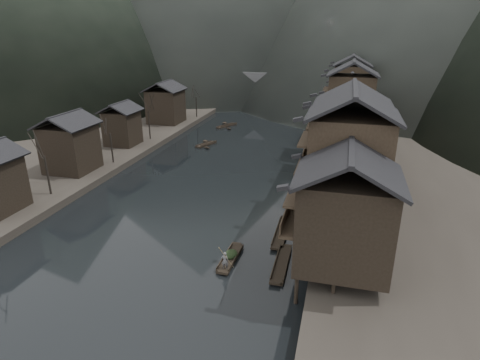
% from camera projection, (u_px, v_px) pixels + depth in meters
% --- Properties ---
extents(water, '(300.00, 300.00, 0.00)m').
position_uv_depth(water, '(179.00, 223.00, 44.19)').
color(water, black).
rests_on(water, ground).
extents(right_bank, '(40.00, 200.00, 1.80)m').
position_uv_depth(right_bank, '(448.00, 142.00, 71.66)').
color(right_bank, '#2D2823').
rests_on(right_bank, ground).
extents(left_bank, '(40.00, 200.00, 1.20)m').
position_uv_depth(left_bank, '(103.00, 122.00, 88.41)').
color(left_bank, '#2D2823').
rests_on(left_bank, ground).
extents(stilt_houses, '(9.00, 67.60, 15.61)m').
position_uv_depth(stilt_houses, '(350.00, 116.00, 54.41)').
color(stilt_houses, black).
rests_on(stilt_houses, ground).
extents(left_houses, '(8.10, 53.20, 8.73)m').
position_uv_depth(left_houses, '(109.00, 123.00, 65.20)').
color(left_houses, black).
rests_on(left_houses, left_bank).
extents(bare_trees, '(3.68, 61.86, 7.35)m').
position_uv_depth(bare_trees, '(109.00, 127.00, 59.27)').
color(bare_trees, black).
rests_on(bare_trees, left_bank).
extents(moored_sampans, '(3.13, 66.15, 0.47)m').
position_uv_depth(moored_sampans, '(310.00, 163.00, 63.09)').
color(moored_sampans, black).
rests_on(moored_sampans, water).
extents(midriver_boats, '(18.16, 41.92, 0.45)m').
position_uv_depth(midriver_boats, '(249.00, 122.00, 90.52)').
color(midriver_boats, black).
rests_on(midriver_boats, water).
extents(stone_bridge, '(40.00, 6.00, 9.00)m').
position_uv_depth(stone_bridge, '(283.00, 87.00, 107.36)').
color(stone_bridge, '#4C4C4F').
rests_on(stone_bridge, ground).
extents(hero_sampan, '(1.30, 5.44, 0.44)m').
position_uv_depth(hero_sampan, '(230.00, 258.00, 37.19)').
color(hero_sampan, black).
rests_on(hero_sampan, water).
extents(cargo_heap, '(1.19, 1.56, 0.72)m').
position_uv_depth(cargo_heap, '(231.00, 251.00, 37.20)').
color(cargo_heap, black).
rests_on(cargo_heap, hero_sampan).
extents(boatman, '(0.65, 0.44, 1.74)m').
position_uv_depth(boatman, '(225.00, 258.00, 35.06)').
color(boatman, slate).
rests_on(boatman, hero_sampan).
extents(bamboo_pole, '(0.89, 2.05, 3.30)m').
position_uv_depth(bamboo_pole, '(227.00, 233.00, 34.11)').
color(bamboo_pole, '#8C7A51').
rests_on(bamboo_pole, boatman).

